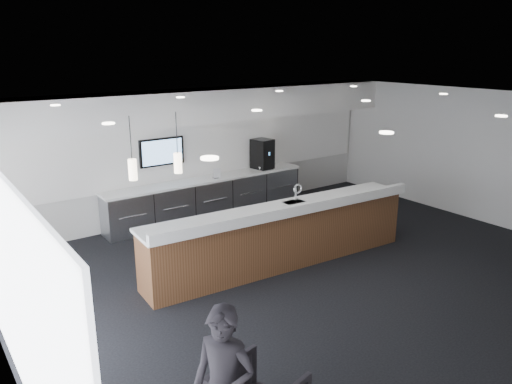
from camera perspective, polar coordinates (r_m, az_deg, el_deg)
ground at (r=9.22m, az=6.23°, el=-8.84°), size 10.00×10.00×0.00m
ceiling at (r=8.40m, az=6.86°, el=10.03°), size 10.00×8.00×0.02m
back_wall at (r=11.87m, az=-6.50°, el=4.52°), size 10.00×0.02×3.00m
right_wall at (r=12.52m, az=23.86°, el=3.85°), size 0.02×8.00×3.00m
soffit_bulkhead at (r=11.30m, az=-5.56°, el=9.87°), size 10.00×0.90×0.70m
alcove_panel at (r=11.82m, az=-6.45°, el=4.97°), size 9.80×0.06×1.40m
back_credenza at (r=11.82m, az=-5.49°, el=-0.62°), size 5.06×0.66×0.95m
wall_tv at (r=11.31m, az=-10.72°, el=4.54°), size 1.05×0.08×0.62m
pendant_left at (r=7.86m, az=-10.50°, el=3.90°), size 0.12×0.12×0.30m
pendant_right at (r=7.59m, az=-15.28°, el=3.17°), size 0.12×0.12×0.30m
ceiling_can_lights at (r=8.40m, az=6.86°, el=9.83°), size 7.00×5.00×0.02m
service_counter at (r=9.19m, az=2.94°, el=-4.95°), size 5.40×1.20×1.49m
coffee_machine at (r=12.51m, az=0.73°, el=4.38°), size 0.50×0.59×0.74m
info_sign_left at (r=11.63m, az=-4.47°, el=2.14°), size 0.17×0.07×0.23m
info_sign_right at (r=12.43m, az=0.90°, el=3.18°), size 0.19×0.08×0.26m
cup_0 at (r=12.62m, az=2.06°, el=2.97°), size 0.09×0.09×0.09m
cup_1 at (r=12.54m, az=1.56°, el=2.88°), size 0.13×0.13×0.09m
cup_2 at (r=12.46m, az=1.04°, el=2.80°), size 0.11×0.11×0.09m
cup_3 at (r=12.38m, az=0.52°, el=2.71°), size 0.12×0.12×0.09m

